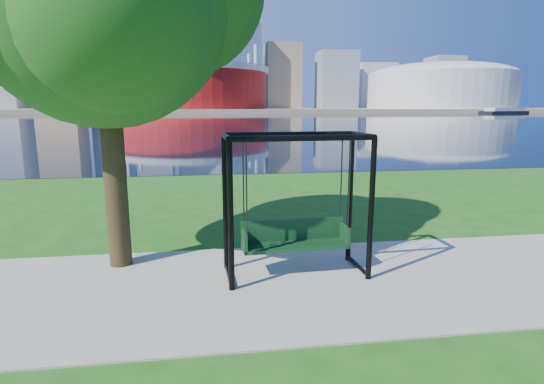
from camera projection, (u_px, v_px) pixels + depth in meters
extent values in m
plane|color=#1E5114|center=(263.00, 275.00, 7.87)|extent=(900.00, 900.00, 0.00)
cube|color=#9E937F|center=(266.00, 285.00, 7.38)|extent=(120.00, 4.00, 0.03)
cube|color=black|center=(214.00, 119.00, 106.84)|extent=(900.00, 180.00, 0.02)
cube|color=#937F60|center=(211.00, 110.00, 304.61)|extent=(900.00, 228.00, 2.00)
cylinder|color=maroon|center=(193.00, 88.00, 231.95)|extent=(80.00, 80.00, 22.00)
cylinder|color=silver|center=(192.00, 70.00, 230.08)|extent=(83.00, 83.00, 3.00)
cylinder|color=silver|center=(249.00, 82.00, 253.99)|extent=(2.00, 2.00, 32.00)
cylinder|color=silver|center=(136.00, 81.00, 244.81)|extent=(2.00, 2.00, 32.00)
cylinder|color=silver|center=(123.00, 76.00, 207.94)|extent=(2.00, 2.00, 32.00)
cylinder|color=silver|center=(256.00, 77.00, 217.12)|extent=(2.00, 2.00, 32.00)
cylinder|color=beige|center=(440.00, 92.00, 252.37)|extent=(84.00, 84.00, 20.00)
ellipsoid|color=beige|center=(441.00, 76.00, 250.60)|extent=(84.00, 84.00, 15.12)
cube|color=#998466|center=(55.00, 40.00, 275.97)|extent=(26.00, 26.00, 88.00)
cube|color=slate|center=(111.00, 41.00, 303.73)|extent=(30.00, 24.00, 95.00)
cube|color=gray|center=(151.00, 55.00, 290.77)|extent=(24.00, 24.00, 72.00)
cube|color=silver|center=(196.00, 55.00, 323.28)|extent=(32.00, 28.00, 80.00)
cube|color=slate|center=(245.00, 68.00, 306.07)|extent=(22.00, 22.00, 58.00)
cube|color=#998466|center=(282.00, 77.00, 325.79)|extent=(26.00, 26.00, 48.00)
cube|color=gray|center=(336.00, 80.00, 322.26)|extent=(28.00, 24.00, 42.00)
cube|color=silver|center=(374.00, 86.00, 352.69)|extent=(30.00, 26.00, 36.00)
cube|color=gray|center=(443.00, 83.00, 339.86)|extent=(24.00, 24.00, 40.00)
cube|color=#998466|center=(477.00, 89.00, 360.78)|extent=(26.00, 26.00, 32.00)
cylinder|color=black|center=(231.00, 218.00, 6.92)|extent=(0.11, 0.11, 2.56)
cylinder|color=black|center=(371.00, 211.00, 7.38)|extent=(0.11, 0.11, 2.56)
cylinder|color=black|center=(225.00, 204.00, 7.89)|extent=(0.11, 0.11, 2.56)
cylinder|color=black|center=(350.00, 199.00, 8.34)|extent=(0.11, 0.11, 2.56)
cylinder|color=black|center=(304.00, 138.00, 6.90)|extent=(2.45, 0.22, 0.10)
cylinder|color=black|center=(290.00, 134.00, 7.86)|extent=(2.45, 0.22, 0.10)
cylinder|color=black|center=(226.00, 137.00, 7.15)|extent=(0.15, 1.01, 0.10)
cylinder|color=black|center=(229.00, 275.00, 7.64)|extent=(0.13, 1.01, 0.08)
cylinder|color=black|center=(363.00, 135.00, 7.61)|extent=(0.15, 1.01, 0.10)
cylinder|color=black|center=(357.00, 265.00, 8.10)|extent=(0.13, 1.01, 0.08)
cube|color=black|center=(295.00, 246.00, 7.77)|extent=(1.97, 0.60, 0.07)
cube|color=black|center=(293.00, 230.00, 7.94)|extent=(1.95, 0.15, 0.42)
cube|color=black|center=(244.00, 241.00, 7.57)|extent=(0.08, 0.50, 0.38)
cube|color=black|center=(344.00, 235.00, 7.92)|extent=(0.08, 0.50, 0.38)
cylinder|color=#2C2C30|center=(246.00, 189.00, 7.18)|extent=(0.03, 0.03, 1.62)
cylinder|color=#2C2C30|center=(349.00, 185.00, 7.52)|extent=(0.03, 0.03, 1.62)
cylinder|color=#2C2C30|center=(243.00, 185.00, 7.58)|extent=(0.03, 0.03, 1.62)
cylinder|color=#2C2C30|center=(341.00, 181.00, 7.92)|extent=(0.03, 0.03, 1.62)
cylinder|color=black|center=(114.00, 160.00, 7.94)|extent=(0.42, 0.42, 4.18)
sphere|color=#1C4C16|center=(113.00, 14.00, 6.51)|extent=(3.04, 3.04, 3.04)
cube|color=black|center=(504.00, 112.00, 203.92)|extent=(28.24, 15.62, 1.09)
cube|color=silver|center=(505.00, 109.00, 203.65)|extent=(22.62, 12.58, 1.64)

